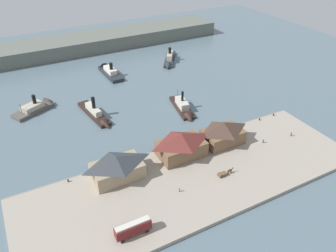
# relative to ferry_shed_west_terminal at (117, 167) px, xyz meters

# --- Properties ---
(ground_plane) EXTENTS (320.00, 320.00, 0.00)m
(ground_plane) POSITION_rel_ferry_shed_west_terminal_xyz_m (21.37, 10.45, -5.28)
(ground_plane) COLOR slate
(quay_promenade) EXTENTS (110.00, 36.00, 1.20)m
(quay_promenade) POSITION_rel_ferry_shed_west_terminal_xyz_m (21.37, -11.55, -4.68)
(quay_promenade) COLOR #9E9384
(quay_promenade) RESTS_ON ground
(seawall_edge) EXTENTS (110.00, 0.80, 1.00)m
(seawall_edge) POSITION_rel_ferry_shed_west_terminal_xyz_m (21.37, 6.85, -4.78)
(seawall_edge) COLOR gray
(seawall_edge) RESTS_ON ground
(ferry_shed_west_terminal) EXTENTS (15.77, 9.92, 8.03)m
(ferry_shed_west_terminal) POSITION_rel_ferry_shed_west_terminal_xyz_m (0.00, 0.00, 0.00)
(ferry_shed_west_terminal) COLOR #998466
(ferry_shed_west_terminal) RESTS_ON quay_promenade
(ferry_shed_east_terminal) EXTENTS (15.95, 10.41, 8.62)m
(ferry_shed_east_terminal) POSITION_rel_ferry_shed_west_terminal_xyz_m (23.13, 0.48, 0.30)
(ferry_shed_east_terminal) COLOR brown
(ferry_shed_east_terminal) RESTS_ON quay_promenade
(ferry_shed_central_terminal) EXTENTS (14.37, 9.88, 8.46)m
(ferry_shed_central_terminal) POSITION_rel_ferry_shed_west_terminal_xyz_m (39.94, 0.02, 0.23)
(ferry_shed_central_terminal) COLOR brown
(ferry_shed_central_terminal) RESTS_ON quay_promenade
(street_tram) EXTENTS (9.64, 2.51, 4.12)m
(street_tram) POSITION_rel_ferry_shed_west_terminal_xyz_m (-4.54, -22.79, -1.66)
(street_tram) COLOR maroon
(street_tram) RESTS_ON quay_promenade
(horse_cart) EXTENTS (5.72, 1.53, 1.87)m
(horse_cart) POSITION_rel_ferry_shed_west_terminal_xyz_m (30.22, -15.05, -3.15)
(horse_cart) COLOR brown
(horse_cart) RESTS_ON quay_promenade
(pedestrian_walking_east) EXTENTS (0.43, 0.43, 1.75)m
(pedestrian_walking_east) POSITION_rel_ferry_shed_west_terminal_xyz_m (64.84, -8.84, -3.28)
(pedestrian_walking_east) COLOR #4C3D33
(pedestrian_walking_east) RESTS_ON quay_promenade
(pedestrian_near_west_shed) EXTENTS (0.37, 0.37, 1.50)m
(pedestrian_near_west_shed) POSITION_rel_ferry_shed_west_terminal_xyz_m (13.75, -14.77, -3.39)
(pedestrian_near_west_shed) COLOR #6B5B4C
(pedestrian_near_west_shed) RESTS_ON quay_promenade
(pedestrian_near_east_shed) EXTENTS (0.41, 0.41, 1.66)m
(pedestrian_near_east_shed) POSITION_rel_ferry_shed_west_terminal_xyz_m (52.77, -7.28, -3.32)
(pedestrian_near_east_shed) COLOR #3D4C42
(pedestrian_near_east_shed) RESTS_ON quay_promenade
(mooring_post_east) EXTENTS (0.44, 0.44, 0.90)m
(mooring_post_east) POSITION_rel_ferry_shed_west_terminal_xyz_m (69.48, 5.38, -3.63)
(mooring_post_east) COLOR black
(mooring_post_east) RESTS_ON quay_promenade
(mooring_post_center_west) EXTENTS (0.44, 0.44, 0.90)m
(mooring_post_center_west) POSITION_rel_ferry_shed_west_terminal_xyz_m (-14.38, 5.18, -3.63)
(mooring_post_center_west) COLOR black
(mooring_post_center_west) RESTS_ON quay_promenade
(mooring_post_center_east) EXTENTS (0.44, 0.44, 0.90)m
(mooring_post_center_east) POSITION_rel_ferry_shed_west_terminal_xyz_m (62.10, 5.32, -3.63)
(mooring_post_center_east) COLOR black
(mooring_post_center_east) RESTS_ON quay_promenade
(ferry_near_quay) EXTENTS (19.57, 13.78, 9.37)m
(ferry_near_quay) POSITION_rel_ferry_shed_west_terminal_xyz_m (-13.93, 58.19, -4.01)
(ferry_near_quay) COLOR #514C47
(ferry_near_quay) RESTS_ON ground
(ferry_approaching_west) EXTENTS (6.67, 23.04, 9.11)m
(ferry_approaching_west) POSITION_rel_ferry_shed_west_terminal_xyz_m (25.49, 79.98, -3.91)
(ferry_approaching_west) COLOR #23282D
(ferry_approaching_west) RESTS_ON ground
(ferry_departing_north) EXTENTS (7.65, 25.48, 10.08)m
(ferry_departing_north) POSITION_rel_ferry_shed_west_terminal_xyz_m (5.93, 39.68, -3.94)
(ferry_departing_north) COLOR black
(ferry_departing_north) RESTS_ON ground
(ferry_outer_harbor) EXTENTS (17.51, 23.31, 9.13)m
(ferry_outer_harbor) POSITION_rel_ferry_shed_west_terminal_xyz_m (60.55, 78.26, -3.86)
(ferry_outer_harbor) COLOR #23282D
(ferry_outer_harbor) RESTS_ON ground
(ferry_mid_harbor) EXTENTS (9.04, 22.22, 10.02)m
(ferry_mid_harbor) POSITION_rel_ferry_shed_west_terminal_xyz_m (40.03, 27.22, -3.99)
(ferry_mid_harbor) COLOR black
(ferry_mid_harbor) RESTS_ON ground
(far_headland) EXTENTS (180.00, 24.00, 8.00)m
(far_headland) POSITION_rel_ferry_shed_west_terminal_xyz_m (21.37, 120.45, -1.28)
(far_headland) COLOR #60665B
(far_headland) RESTS_ON ground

